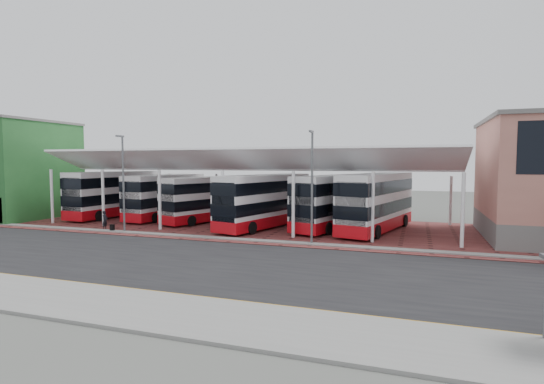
{
  "coord_description": "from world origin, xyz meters",
  "views": [
    {
      "loc": [
        9.01,
        -22.83,
        5.86
      ],
      "look_at": [
        -1.65,
        8.24,
        3.57
      ],
      "focal_mm": 28.0,
      "sensor_mm": 36.0,
      "label": 1
    }
  ],
  "objects_px": {
    "bus_1": "(166,196)",
    "bus_2": "(209,199)",
    "bus_0": "(115,194)",
    "bus_3": "(265,201)",
    "bus_4": "(335,202)",
    "pedestrian": "(105,220)",
    "bus_5": "(377,202)"
  },
  "relations": [
    {
      "from": "bus_1",
      "to": "bus_2",
      "type": "bearing_deg",
      "value": -3.93
    },
    {
      "from": "bus_0",
      "to": "bus_1",
      "type": "xyz_separation_m",
      "value": [
        5.95,
        0.59,
        -0.15
      ]
    },
    {
      "from": "bus_0",
      "to": "bus_3",
      "type": "bearing_deg",
      "value": -3.26
    },
    {
      "from": "bus_0",
      "to": "bus_2",
      "type": "distance_m",
      "value": 11.36
    },
    {
      "from": "bus_3",
      "to": "bus_4",
      "type": "bearing_deg",
      "value": 30.68
    },
    {
      "from": "pedestrian",
      "to": "bus_1",
      "type": "bearing_deg",
      "value": -10.75
    },
    {
      "from": "bus_4",
      "to": "bus_1",
      "type": "bearing_deg",
      "value": -166.99
    },
    {
      "from": "bus_4",
      "to": "pedestrian",
      "type": "bearing_deg",
      "value": -141.51
    },
    {
      "from": "bus_5",
      "to": "pedestrian",
      "type": "relative_size",
      "value": 7.38
    },
    {
      "from": "bus_5",
      "to": "pedestrian",
      "type": "distance_m",
      "value": 23.34
    },
    {
      "from": "bus_3",
      "to": "bus_4",
      "type": "xyz_separation_m",
      "value": [
        6.0,
        1.67,
        -0.01
      ]
    },
    {
      "from": "bus_0",
      "to": "bus_5",
      "type": "bearing_deg",
      "value": 1.8
    },
    {
      "from": "bus_5",
      "to": "pedestrian",
      "type": "height_order",
      "value": "bus_5"
    },
    {
      "from": "bus_2",
      "to": "pedestrian",
      "type": "xyz_separation_m",
      "value": [
        -5.97,
        -7.86,
        -1.36
      ]
    },
    {
      "from": "bus_1",
      "to": "bus_4",
      "type": "xyz_separation_m",
      "value": [
        17.97,
        -1.11,
        0.08
      ]
    },
    {
      "from": "bus_1",
      "to": "bus_5",
      "type": "height_order",
      "value": "bus_5"
    },
    {
      "from": "bus_2",
      "to": "bus_3",
      "type": "distance_m",
      "value": 6.88
    },
    {
      "from": "bus_0",
      "to": "bus_2",
      "type": "height_order",
      "value": "bus_0"
    },
    {
      "from": "pedestrian",
      "to": "bus_5",
      "type": "bearing_deg",
      "value": -79.31
    },
    {
      "from": "bus_2",
      "to": "bus_3",
      "type": "xyz_separation_m",
      "value": [
        6.56,
        -2.06,
        0.16
      ]
    },
    {
      "from": "bus_2",
      "to": "bus_5",
      "type": "relative_size",
      "value": 0.89
    },
    {
      "from": "bus_0",
      "to": "pedestrian",
      "type": "bearing_deg",
      "value": -52.32
    },
    {
      "from": "bus_1",
      "to": "bus_4",
      "type": "height_order",
      "value": "bus_4"
    },
    {
      "from": "bus_1",
      "to": "bus_2",
      "type": "relative_size",
      "value": 1.03
    },
    {
      "from": "bus_0",
      "to": "pedestrian",
      "type": "xyz_separation_m",
      "value": [
        5.38,
        -7.99,
        -1.58
      ]
    },
    {
      "from": "bus_0",
      "to": "bus_1",
      "type": "height_order",
      "value": "bus_0"
    },
    {
      "from": "bus_4",
      "to": "bus_5",
      "type": "height_order",
      "value": "bus_5"
    },
    {
      "from": "bus_0",
      "to": "bus_5",
      "type": "height_order",
      "value": "bus_5"
    },
    {
      "from": "bus_2",
      "to": "pedestrian",
      "type": "height_order",
      "value": "bus_2"
    },
    {
      "from": "bus_5",
      "to": "bus_2",
      "type": "bearing_deg",
      "value": -168.89
    },
    {
      "from": "bus_1",
      "to": "bus_2",
      "type": "xyz_separation_m",
      "value": [
        5.41,
        -0.72,
        -0.07
      ]
    },
    {
      "from": "bus_1",
      "to": "bus_5",
      "type": "relative_size",
      "value": 0.92
    }
  ]
}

